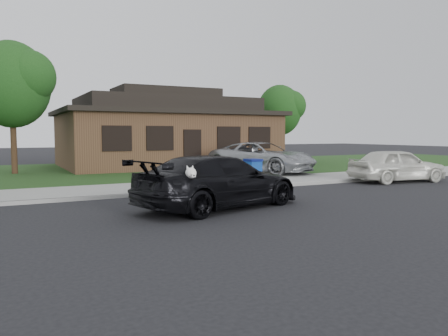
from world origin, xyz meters
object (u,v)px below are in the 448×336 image
white_compact (397,165)px  recycling_bin (253,171)px  minivan (262,157)px  sedan (219,182)px

white_compact → recycling_bin: (-6.22, 1.60, -0.11)m
minivan → recycling_bin: 4.53m
white_compact → minivan: bearing=42.4°
sedan → recycling_bin: size_ratio=5.74×
minivan → recycling_bin: bearing=-150.4°
sedan → white_compact: 10.02m
minivan → white_compact: size_ratio=1.30×
sedan → white_compact: sedan is taller
minivan → white_compact: (3.49, -5.21, -0.18)m
recycling_bin → minivan: bearing=47.4°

